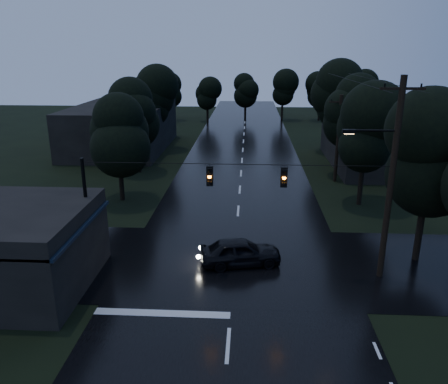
# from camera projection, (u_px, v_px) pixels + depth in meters

# --- Properties ---
(main_road) EXTENTS (12.00, 120.00, 0.02)m
(main_road) POSITION_uv_depth(u_px,v_px,m) (241.00, 174.00, 40.84)
(main_road) COLOR black
(main_road) RESTS_ON ground
(cross_street) EXTENTS (60.00, 9.00, 0.02)m
(cross_street) POSITION_uv_depth(u_px,v_px,m) (234.00, 263.00, 23.76)
(cross_street) COLOR black
(cross_street) RESTS_ON ground
(building_far_right) EXTENTS (10.00, 14.00, 4.40)m
(building_far_right) POSITION_uv_depth(u_px,v_px,m) (383.00, 143.00, 43.19)
(building_far_right) COLOR black
(building_far_right) RESTS_ON ground
(building_far_left) EXTENTS (10.00, 16.00, 5.00)m
(building_far_left) POSITION_uv_depth(u_px,v_px,m) (122.00, 127.00, 50.31)
(building_far_left) COLOR black
(building_far_left) RESTS_ON ground
(utility_pole_main) EXTENTS (3.50, 0.30, 10.00)m
(utility_pole_main) POSITION_uv_depth(u_px,v_px,m) (390.00, 177.00, 20.77)
(utility_pole_main) COLOR black
(utility_pole_main) RESTS_ON ground
(utility_pole_far) EXTENTS (2.00, 0.30, 7.50)m
(utility_pole_far) POSITION_uv_depth(u_px,v_px,m) (338.00, 138.00, 37.28)
(utility_pole_far) COLOR black
(utility_pole_far) RESTS_ON ground
(anchor_pole_left) EXTENTS (0.18, 0.18, 6.00)m
(anchor_pole_left) POSITION_uv_depth(u_px,v_px,m) (88.00, 215.00, 22.29)
(anchor_pole_left) COLOR black
(anchor_pole_left) RESTS_ON ground
(span_signals) EXTENTS (15.00, 0.37, 1.12)m
(span_signals) POSITION_uv_depth(u_px,v_px,m) (246.00, 176.00, 21.14)
(span_signals) COLOR black
(span_signals) RESTS_ON ground
(tree_corner_near) EXTENTS (4.48, 4.48, 9.44)m
(tree_corner_near) POSITION_uv_depth(u_px,v_px,m) (431.00, 154.00, 22.30)
(tree_corner_near) COLOR black
(tree_corner_near) RESTS_ON ground
(tree_left_a) EXTENTS (3.92, 3.92, 8.26)m
(tree_left_a) POSITION_uv_depth(u_px,v_px,m) (118.00, 132.00, 32.11)
(tree_left_a) COLOR black
(tree_left_a) RESTS_ON ground
(tree_left_b) EXTENTS (4.20, 4.20, 8.85)m
(tree_left_b) POSITION_uv_depth(u_px,v_px,m) (136.00, 112.00, 39.62)
(tree_left_b) COLOR black
(tree_left_b) RESTS_ON ground
(tree_left_c) EXTENTS (4.48, 4.48, 9.44)m
(tree_left_c) POSITION_uv_depth(u_px,v_px,m) (153.00, 97.00, 49.02)
(tree_left_c) COLOR black
(tree_left_c) RESTS_ON ground
(tree_right_a) EXTENTS (4.20, 4.20, 8.85)m
(tree_right_a) POSITION_uv_depth(u_px,v_px,m) (366.00, 130.00, 31.01)
(tree_right_a) COLOR black
(tree_right_a) RESTS_ON ground
(tree_right_b) EXTENTS (4.48, 4.48, 9.44)m
(tree_right_b) POSITION_uv_depth(u_px,v_px,m) (351.00, 110.00, 38.45)
(tree_right_b) COLOR black
(tree_right_b) RESTS_ON ground
(tree_right_c) EXTENTS (4.76, 4.76, 10.03)m
(tree_right_c) POSITION_uv_depth(u_px,v_px,m) (337.00, 94.00, 47.79)
(tree_right_c) COLOR black
(tree_right_c) RESTS_ON ground
(car) EXTENTS (4.61, 2.55, 1.48)m
(car) POSITION_uv_depth(u_px,v_px,m) (240.00, 252.00, 23.38)
(car) COLOR black
(car) RESTS_ON ground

